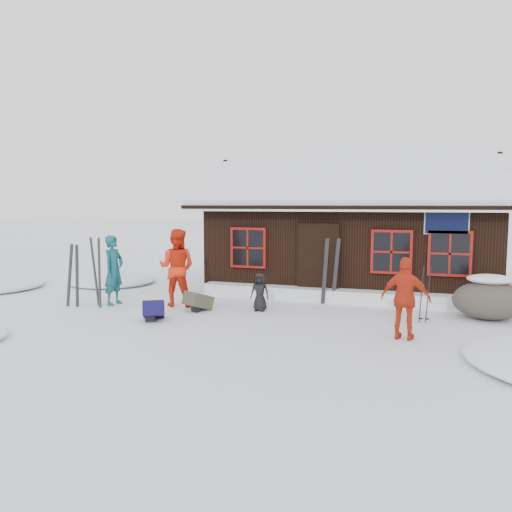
{
  "coord_description": "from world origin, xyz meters",
  "views": [
    {
      "loc": [
        3.5,
        -10.77,
        2.59
      ],
      "look_at": [
        -0.34,
        0.83,
        1.3
      ],
      "focal_mm": 35.0,
      "sensor_mm": 36.0,
      "label": 1
    }
  ],
  "objects_px": {
    "skier_orange_right": "(406,299)",
    "ski_pair_left": "(73,277)",
    "backpack_blue": "(154,313)",
    "skier_teal": "(114,270)",
    "skier_orange_left": "(177,267)",
    "boulder": "(489,299)",
    "backpack_olive": "(198,304)",
    "ski_poles": "(425,296)",
    "skier_crouched": "(260,292)"
  },
  "relations": [
    {
      "from": "skier_crouched",
      "to": "backpack_olive",
      "type": "xyz_separation_m",
      "value": [
        -1.42,
        -0.45,
        -0.3
      ]
    },
    {
      "from": "backpack_blue",
      "to": "backpack_olive",
      "type": "distance_m",
      "value": 1.33
    },
    {
      "from": "skier_orange_right",
      "to": "backpack_blue",
      "type": "distance_m",
      "value": 5.39
    },
    {
      "from": "backpack_olive",
      "to": "skier_orange_left",
      "type": "bearing_deg",
      "value": 177.88
    },
    {
      "from": "skier_teal",
      "to": "skier_orange_left",
      "type": "relative_size",
      "value": 0.91
    },
    {
      "from": "skier_orange_right",
      "to": "skier_crouched",
      "type": "bearing_deg",
      "value": -15.86
    },
    {
      "from": "ski_poles",
      "to": "backpack_olive",
      "type": "distance_m",
      "value": 5.23
    },
    {
      "from": "boulder",
      "to": "skier_orange_right",
      "type": "bearing_deg",
      "value": -126.95
    },
    {
      "from": "skier_orange_right",
      "to": "ski_poles",
      "type": "xyz_separation_m",
      "value": [
        0.36,
        1.58,
        -0.2
      ]
    },
    {
      "from": "boulder",
      "to": "ski_poles",
      "type": "distance_m",
      "value": 1.56
    },
    {
      "from": "backpack_olive",
      "to": "boulder",
      "type": "bearing_deg",
      "value": 35.11
    },
    {
      "from": "ski_pair_left",
      "to": "backpack_olive",
      "type": "height_order",
      "value": "ski_pair_left"
    },
    {
      "from": "skier_teal",
      "to": "backpack_olive",
      "type": "relative_size",
      "value": 2.94
    },
    {
      "from": "backpack_olive",
      "to": "ski_poles",
      "type": "bearing_deg",
      "value": 29.91
    },
    {
      "from": "skier_teal",
      "to": "boulder",
      "type": "bearing_deg",
      "value": -79.62
    },
    {
      "from": "ski_pair_left",
      "to": "backpack_blue",
      "type": "relative_size",
      "value": 2.68
    },
    {
      "from": "boulder",
      "to": "backpack_olive",
      "type": "bearing_deg",
      "value": -169.73
    },
    {
      "from": "skier_orange_right",
      "to": "boulder",
      "type": "relative_size",
      "value": 1.01
    },
    {
      "from": "skier_crouched",
      "to": "ski_pair_left",
      "type": "height_order",
      "value": "ski_pair_left"
    },
    {
      "from": "skier_orange_right",
      "to": "backpack_blue",
      "type": "relative_size",
      "value": 2.6
    },
    {
      "from": "boulder",
      "to": "ski_pair_left",
      "type": "relative_size",
      "value": 0.96
    },
    {
      "from": "skier_teal",
      "to": "boulder",
      "type": "relative_size",
      "value": 1.14
    },
    {
      "from": "skier_crouched",
      "to": "ski_poles",
      "type": "relative_size",
      "value": 0.73
    },
    {
      "from": "backpack_blue",
      "to": "boulder",
      "type": "bearing_deg",
      "value": -8.75
    },
    {
      "from": "skier_orange_right",
      "to": "boulder",
      "type": "bearing_deg",
      "value": -118.13
    },
    {
      "from": "boulder",
      "to": "backpack_olive",
      "type": "xyz_separation_m",
      "value": [
        -6.57,
        -1.19,
        -0.3
      ]
    },
    {
      "from": "skier_crouched",
      "to": "backpack_olive",
      "type": "height_order",
      "value": "skier_crouched"
    },
    {
      "from": "skier_crouched",
      "to": "backpack_olive",
      "type": "bearing_deg",
      "value": -166.23
    },
    {
      "from": "skier_teal",
      "to": "boulder",
      "type": "height_order",
      "value": "skier_teal"
    },
    {
      "from": "boulder",
      "to": "backpack_blue",
      "type": "relative_size",
      "value": 2.58
    },
    {
      "from": "skier_orange_left",
      "to": "backpack_blue",
      "type": "xyz_separation_m",
      "value": [
        0.25,
        -1.61,
        -0.81
      ]
    },
    {
      "from": "skier_orange_right",
      "to": "ski_pair_left",
      "type": "relative_size",
      "value": 0.97
    },
    {
      "from": "backpack_olive",
      "to": "backpack_blue",
      "type": "bearing_deg",
      "value": -87.96
    },
    {
      "from": "skier_orange_right",
      "to": "ski_poles",
      "type": "height_order",
      "value": "skier_orange_right"
    },
    {
      "from": "backpack_blue",
      "to": "skier_teal",
      "type": "bearing_deg",
      "value": 118.62
    },
    {
      "from": "skier_crouched",
      "to": "skier_orange_right",
      "type": "bearing_deg",
      "value": -28.39
    },
    {
      "from": "skier_crouched",
      "to": "boulder",
      "type": "distance_m",
      "value": 5.2
    },
    {
      "from": "ski_pair_left",
      "to": "skier_teal",
      "type": "bearing_deg",
      "value": 47.59
    },
    {
      "from": "skier_orange_left",
      "to": "ski_pair_left",
      "type": "distance_m",
      "value": 2.59
    },
    {
      "from": "skier_teal",
      "to": "backpack_blue",
      "type": "bearing_deg",
      "value": -120.92
    },
    {
      "from": "ski_pair_left",
      "to": "backpack_blue",
      "type": "distance_m",
      "value": 2.79
    },
    {
      "from": "skier_teal",
      "to": "ski_pair_left",
      "type": "xyz_separation_m",
      "value": [
        -0.79,
        -0.58,
        -0.13
      ]
    },
    {
      "from": "ski_poles",
      "to": "backpack_blue",
      "type": "relative_size",
      "value": 2.08
    },
    {
      "from": "skier_orange_right",
      "to": "backpack_blue",
      "type": "xyz_separation_m",
      "value": [
        -5.35,
        -0.11,
        -0.63
      ]
    },
    {
      "from": "ski_pair_left",
      "to": "ski_poles",
      "type": "bearing_deg",
      "value": 18.56
    },
    {
      "from": "ski_poles",
      "to": "skier_teal",
      "type": "bearing_deg",
      "value": -176.64
    },
    {
      "from": "boulder",
      "to": "ski_pair_left",
      "type": "xyz_separation_m",
      "value": [
        -9.73,
        -1.75,
        0.3
      ]
    },
    {
      "from": "backpack_blue",
      "to": "skier_orange_left",
      "type": "bearing_deg",
      "value": 71.09
    },
    {
      "from": "skier_orange_left",
      "to": "skier_crouched",
      "type": "bearing_deg",
      "value": 174.27
    },
    {
      "from": "backpack_blue",
      "to": "ski_poles",
      "type": "bearing_deg",
      "value": -11.11
    }
  ]
}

